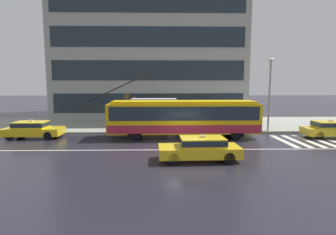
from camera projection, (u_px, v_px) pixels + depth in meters
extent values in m
plane|color=#221F29|center=(185.00, 145.00, 18.48)|extent=(160.00, 160.00, 0.00)
cube|color=gray|center=(177.00, 124.00, 27.88)|extent=(80.00, 10.00, 0.14)
cube|color=beige|center=(284.00, 141.00, 19.88)|extent=(0.44, 4.40, 0.01)
cube|color=beige|center=(296.00, 141.00, 19.90)|extent=(0.44, 4.40, 0.01)
cube|color=beige|center=(308.00, 141.00, 19.93)|extent=(0.44, 4.40, 0.01)
cube|color=beige|center=(320.00, 141.00, 19.95)|extent=(0.44, 4.40, 0.01)
cube|color=beige|center=(332.00, 141.00, 19.97)|extent=(0.44, 4.40, 0.01)
cube|color=silver|center=(187.00, 150.00, 17.29)|extent=(72.00, 0.14, 0.01)
cube|color=gold|center=(183.00, 118.00, 21.15)|extent=(11.51, 2.56, 2.22)
cube|color=#E6B30C|center=(183.00, 102.00, 21.00)|extent=(10.82, 2.30, 0.20)
cube|color=#1E2833|center=(183.00, 112.00, 21.10)|extent=(11.05, 2.58, 1.02)
cube|color=#A62439|center=(183.00, 127.00, 21.24)|extent=(11.40, 2.58, 0.62)
cube|color=#1E2833|center=(256.00, 112.00, 21.28)|extent=(0.14, 2.16, 1.11)
cube|color=black|center=(255.00, 105.00, 21.21)|extent=(0.18, 1.87, 0.28)
cylinder|color=black|center=(122.00, 86.00, 21.05)|extent=(4.92, 0.10, 2.28)
cylinder|color=black|center=(120.00, 86.00, 20.36)|extent=(4.92, 0.10, 2.28)
cylinder|color=black|center=(229.00, 128.00, 22.47)|extent=(1.04, 0.31, 1.04)
cylinder|color=black|center=(237.00, 133.00, 20.33)|extent=(1.04, 0.31, 1.04)
cylinder|color=black|center=(137.00, 129.00, 22.23)|extent=(1.04, 0.31, 1.04)
cylinder|color=black|center=(135.00, 133.00, 20.09)|extent=(1.04, 0.31, 1.04)
cube|color=yellow|center=(333.00, 131.00, 21.12)|extent=(4.42, 1.86, 0.55)
cube|color=yellow|center=(331.00, 124.00, 21.06)|extent=(2.40, 1.57, 0.48)
cube|color=#1E2833|center=(331.00, 124.00, 21.05)|extent=(2.44, 1.58, 0.31)
cube|color=silver|center=(331.00, 121.00, 21.02)|extent=(0.28, 0.17, 0.12)
cylinder|color=black|center=(309.00, 132.00, 21.92)|extent=(0.62, 0.21, 0.62)
cylinder|color=black|center=(319.00, 135.00, 20.37)|extent=(0.62, 0.21, 0.62)
cube|color=yellow|center=(34.00, 131.00, 21.01)|extent=(4.31, 1.84, 0.55)
cube|color=yellow|center=(31.00, 125.00, 20.94)|extent=(2.33, 1.58, 0.48)
cube|color=#1E2833|center=(31.00, 124.00, 20.94)|extent=(2.37, 1.60, 0.31)
cube|color=silver|center=(31.00, 121.00, 20.91)|extent=(0.28, 0.16, 0.12)
cylinder|color=black|center=(56.00, 132.00, 21.87)|extent=(0.62, 0.20, 0.62)
cylinder|color=black|center=(48.00, 136.00, 20.26)|extent=(0.62, 0.20, 0.62)
cylinder|color=black|center=(21.00, 132.00, 21.81)|extent=(0.62, 0.20, 0.62)
cylinder|color=black|center=(9.00, 136.00, 20.20)|extent=(0.62, 0.20, 0.62)
cube|color=yellow|center=(199.00, 151.00, 14.85)|extent=(4.44, 1.95, 0.55)
cube|color=yellow|center=(202.00, 142.00, 14.80)|extent=(2.42, 1.63, 0.48)
cube|color=#1E2833|center=(202.00, 141.00, 14.79)|extent=(2.46, 1.65, 0.31)
cube|color=silver|center=(202.00, 136.00, 14.76)|extent=(0.29, 0.17, 0.12)
cylinder|color=black|center=(174.00, 159.00, 14.00)|extent=(0.63, 0.22, 0.62)
cylinder|color=black|center=(171.00, 151.00, 15.57)|extent=(0.63, 0.22, 0.62)
cylinder|color=black|center=(229.00, 158.00, 14.17)|extent=(0.63, 0.22, 0.62)
cylinder|color=black|center=(221.00, 151.00, 15.75)|extent=(0.63, 0.22, 0.62)
cylinder|color=gray|center=(175.00, 115.00, 23.88)|extent=(0.08, 0.08, 2.60)
cylinder|color=gray|center=(132.00, 115.00, 23.79)|extent=(0.08, 0.08, 2.60)
cylinder|color=gray|center=(174.00, 113.00, 25.41)|extent=(0.08, 0.08, 2.60)
cylinder|color=gray|center=(134.00, 113.00, 25.32)|extent=(0.08, 0.08, 2.60)
cube|color=#99ADB2|center=(154.00, 112.00, 25.36)|extent=(3.52, 0.04, 2.08)
cube|color=#B2B2B7|center=(154.00, 99.00, 24.44)|extent=(4.01, 1.84, 0.08)
cube|color=brown|center=(154.00, 123.00, 25.09)|extent=(2.60, 0.36, 0.08)
cylinder|color=#453F4B|center=(166.00, 123.00, 25.41)|extent=(0.14, 0.14, 0.82)
cylinder|color=#453F4B|center=(164.00, 123.00, 25.31)|extent=(0.14, 0.14, 0.82)
cylinder|color=navy|center=(165.00, 115.00, 25.27)|extent=(0.51, 0.51, 0.60)
sphere|color=tan|center=(165.00, 111.00, 25.22)|extent=(0.24, 0.24, 0.24)
cone|color=#CE2462|center=(166.00, 107.00, 25.26)|extent=(1.34, 1.34, 0.31)
cylinder|color=#333333|center=(166.00, 113.00, 25.33)|extent=(0.02, 0.02, 0.77)
cylinder|color=#283447|center=(202.00, 123.00, 25.06)|extent=(0.14, 0.14, 0.88)
cylinder|color=#283447|center=(200.00, 123.00, 25.08)|extent=(0.14, 0.14, 0.88)
cylinder|color=navy|center=(201.00, 115.00, 24.98)|extent=(0.43, 0.43, 0.60)
sphere|color=#D6A086|center=(201.00, 110.00, 24.93)|extent=(0.24, 0.24, 0.24)
cone|color=#D9365D|center=(203.00, 107.00, 24.87)|extent=(1.23, 1.23, 0.25)
cylinder|color=#333333|center=(203.00, 113.00, 24.93)|extent=(0.02, 0.02, 0.78)
cylinder|color=gray|center=(269.00, 96.00, 23.16)|extent=(0.16, 0.16, 5.89)
ellipsoid|color=silver|center=(271.00, 59.00, 22.78)|extent=(0.60, 0.32, 0.24)
cylinder|color=brown|center=(128.00, 109.00, 26.07)|extent=(0.31, 0.31, 3.14)
cylinder|color=brown|center=(131.00, 102.00, 25.87)|extent=(0.89, 0.40, 1.05)
cylinder|color=brown|center=(131.00, 105.00, 25.98)|extent=(0.80, 0.22, 0.71)
cylinder|color=brown|center=(131.00, 101.00, 26.28)|extent=(0.78, 0.77, 1.01)
cylinder|color=brown|center=(126.00, 101.00, 26.38)|extent=(0.56, 0.99, 1.18)
cube|color=#959999|center=(151.00, 47.00, 36.50)|extent=(22.49, 13.73, 18.06)
cube|color=#1E2833|center=(149.00, 103.00, 30.53)|extent=(21.14, 0.06, 2.17)
cube|color=#1E2833|center=(149.00, 70.00, 30.08)|extent=(21.14, 0.06, 2.17)
cube|color=#1E2833|center=(148.00, 37.00, 29.64)|extent=(21.14, 0.06, 2.17)
cube|color=#1E2833|center=(148.00, 2.00, 29.20)|extent=(21.14, 0.06, 2.17)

